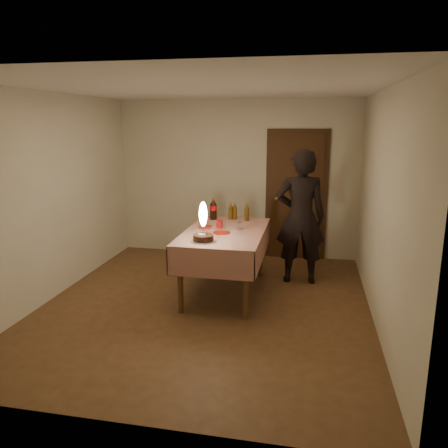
{
  "coord_description": "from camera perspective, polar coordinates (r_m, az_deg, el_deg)",
  "views": [
    {
      "loc": [
        1.22,
        -4.92,
        2.23
      ],
      "look_at": [
        0.15,
        0.43,
        0.95
      ],
      "focal_mm": 35.0,
      "sensor_mm": 36.0,
      "label": 1
    }
  ],
  "objects": [
    {
      "name": "ground",
      "position": [
        5.54,
        -2.44,
        -10.56
      ],
      "size": [
        4.0,
        4.5,
        0.01
      ],
      "primitive_type": "cube",
      "color": "brown",
      "rests_on": "ground"
    },
    {
      "name": "amber_bottle_mid",
      "position": [
        6.31,
        1.42,
        1.67
      ],
      "size": [
        0.06,
        0.06,
        0.25
      ],
      "color": "#56340E",
      "rests_on": "dining_table"
    },
    {
      "name": "amber_bottle_right",
      "position": [
        6.23,
        2.98,
        1.49
      ],
      "size": [
        0.06,
        0.06,
        0.25
      ],
      "color": "#56340E",
      "rests_on": "dining_table"
    },
    {
      "name": "photographer",
      "position": [
        6.16,
        9.96,
        0.93
      ],
      "size": [
        0.72,
        0.5,
        1.88
      ],
      "color": "black",
      "rests_on": "ground"
    },
    {
      "name": "red_cup",
      "position": [
        5.83,
        -0.6,
        0.0
      ],
      "size": [
        0.08,
        0.08,
        0.1
      ],
      "primitive_type": "cylinder",
      "color": "#BC0D0F",
      "rests_on": "dining_table"
    },
    {
      "name": "dining_table",
      "position": [
        5.71,
        0.1,
        -1.95
      ],
      "size": [
        1.02,
        1.72,
        0.85
      ],
      "color": "brown",
      "rests_on": "ground"
    },
    {
      "name": "room_shell",
      "position": [
        5.17,
        -2.05,
        6.78
      ],
      "size": [
        4.04,
        4.54,
        2.62
      ],
      "color": "beige",
      "rests_on": "ground"
    },
    {
      "name": "clear_cup",
      "position": [
        5.76,
        2.12,
        -0.21
      ],
      "size": [
        0.07,
        0.07,
        0.09
      ],
      "primitive_type": "cylinder",
      "color": "silver",
      "rests_on": "dining_table"
    },
    {
      "name": "cola_bottle",
      "position": [
        6.31,
        -1.41,
        1.98
      ],
      "size": [
        0.1,
        0.1,
        0.32
      ],
      "color": "black",
      "rests_on": "dining_table"
    },
    {
      "name": "napkin_stack",
      "position": [
        5.85,
        -2.41,
        -0.36
      ],
      "size": [
        0.15,
        0.15,
        0.02
      ],
      "primitive_type": "cube",
      "color": "red",
      "rests_on": "dining_table"
    },
    {
      "name": "birthday_cake",
      "position": [
        5.15,
        -2.72,
        -0.81
      ],
      "size": [
        0.3,
        0.3,
        0.47
      ],
      "color": "white",
      "rests_on": "dining_table"
    },
    {
      "name": "amber_bottle_left",
      "position": [
        6.3,
        0.86,
        1.65
      ],
      "size": [
        0.06,
        0.06,
        0.25
      ],
      "color": "#56340E",
      "rests_on": "dining_table"
    },
    {
      "name": "red_plate",
      "position": [
        5.55,
        -0.31,
        -1.14
      ],
      "size": [
        0.22,
        0.22,
        0.01
      ],
      "primitive_type": "cylinder",
      "color": "#A5170B",
      "rests_on": "dining_table"
    }
  ]
}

